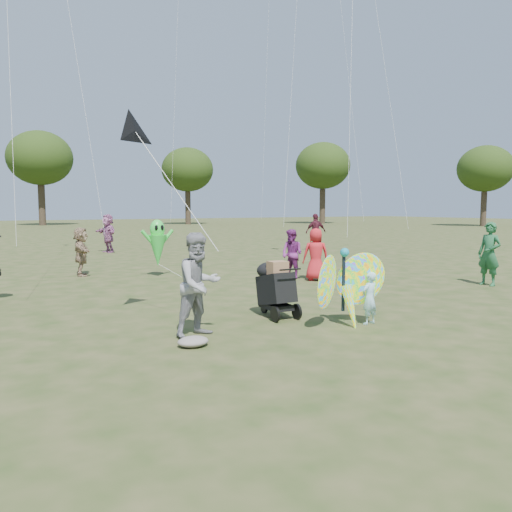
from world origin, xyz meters
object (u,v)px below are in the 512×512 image
(child_girl, at_px, (369,298))
(crowd_a, at_px, (316,254))
(adult_man, at_px, (199,285))
(crowd_h, at_px, (316,232))
(crowd_e, at_px, (292,254))
(crowd_f, at_px, (489,254))
(alien_kite, at_px, (158,245))
(crowd_j, at_px, (108,233))
(jogging_stroller, at_px, (275,285))
(butterfly_kite, at_px, (346,289))
(crowd_d, at_px, (81,252))

(child_girl, xyz_separation_m, crowd_a, (2.41, 4.85, 0.28))
(adult_man, relative_size, crowd_h, 0.95)
(crowd_e, bearing_deg, crowd_f, 27.59)
(alien_kite, bearing_deg, child_girl, -80.65)
(alien_kite, bearing_deg, crowd_h, 27.96)
(child_girl, relative_size, crowd_j, 0.53)
(alien_kite, bearing_deg, crowd_a, -38.86)
(crowd_h, relative_size, jogging_stroller, 1.64)
(adult_man, relative_size, butterfly_kite, 0.98)
(jogging_stroller, bearing_deg, butterfly_kite, -58.93)
(alien_kite, bearing_deg, crowd_j, 85.80)
(crowd_e, distance_m, butterfly_kite, 6.03)
(crowd_h, bearing_deg, crowd_e, 59.64)
(butterfly_kite, bearing_deg, crowd_j, 90.54)
(crowd_e, bearing_deg, adult_man, -64.36)
(crowd_e, bearing_deg, crowd_a, 8.08)
(crowd_a, bearing_deg, crowd_h, -100.45)
(adult_man, relative_size, crowd_d, 1.14)
(crowd_f, bearing_deg, child_girl, -75.96)
(butterfly_kite, height_order, alien_kite, alien_kite)
(crowd_d, distance_m, crowd_e, 6.47)
(crowd_a, distance_m, butterfly_kite, 5.57)
(crowd_a, bearing_deg, crowd_e, -37.91)
(crowd_h, bearing_deg, alien_kite, 38.32)
(jogging_stroller, bearing_deg, crowd_f, 6.03)
(adult_man, bearing_deg, butterfly_kite, -29.19)
(crowd_d, bearing_deg, crowd_f, -120.32)
(child_girl, bearing_deg, crowd_d, -78.32)
(adult_man, xyz_separation_m, jogging_stroller, (1.82, 0.58, -0.24))
(child_girl, height_order, alien_kite, alien_kite)
(crowd_e, distance_m, jogging_stroller, 5.30)
(crowd_a, bearing_deg, crowd_d, -11.59)
(crowd_d, relative_size, crowd_j, 0.83)
(crowd_a, xyz_separation_m, crowd_f, (3.49, -3.08, 0.10))
(crowd_h, height_order, crowd_j, same)
(crowd_h, bearing_deg, child_girl, 67.26)
(child_girl, distance_m, crowd_d, 9.81)
(crowd_j, bearing_deg, crowd_d, -31.02)
(crowd_e, height_order, crowd_j, crowd_j)
(crowd_j, bearing_deg, adult_man, -20.36)
(crowd_d, xyz_separation_m, crowd_e, (5.32, -3.68, -0.02))
(child_girl, height_order, crowd_j, crowd_j)
(crowd_a, relative_size, crowd_f, 0.88)
(crowd_e, bearing_deg, crowd_h, 121.48)
(crowd_d, bearing_deg, butterfly_kite, -154.20)
(adult_man, distance_m, crowd_h, 16.78)
(adult_man, height_order, alien_kite, alien_kite)
(adult_man, bearing_deg, crowd_e, 29.72)
(crowd_d, relative_size, alien_kite, 0.86)
(child_girl, distance_m, crowd_j, 16.90)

